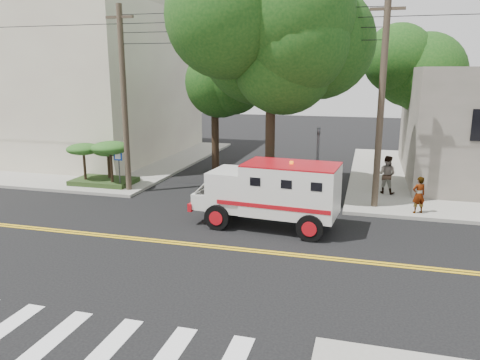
% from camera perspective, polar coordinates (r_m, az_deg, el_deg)
% --- Properties ---
extents(ground, '(100.00, 100.00, 0.00)m').
position_cam_1_polar(ground, '(16.73, -6.19, -7.79)').
color(ground, black).
rests_on(ground, ground).
extents(sidewalk_nw, '(17.00, 17.00, 0.15)m').
position_cam_1_polar(sidewalk_nw, '(34.54, -18.97, 2.61)').
color(sidewalk_nw, gray).
rests_on(sidewalk_nw, ground).
extents(building_left, '(16.00, 14.00, 10.00)m').
position_cam_1_polar(building_left, '(36.42, -20.88, 11.03)').
color(building_left, '#BAAB98').
rests_on(building_left, sidewalk_nw).
extents(utility_pole_left, '(0.28, 0.28, 9.00)m').
position_cam_1_polar(utility_pole_left, '(23.53, -13.93, 9.21)').
color(utility_pole_left, '#382D23').
rests_on(utility_pole_left, ground).
extents(utility_pole_right, '(0.28, 0.28, 9.00)m').
position_cam_1_polar(utility_pole_right, '(20.76, 16.81, 8.57)').
color(utility_pole_right, '#382D23').
rests_on(utility_pole_right, ground).
extents(tree_main, '(6.08, 5.70, 9.85)m').
position_cam_1_polar(tree_main, '(21.11, 4.91, 16.47)').
color(tree_main, black).
rests_on(tree_main, ground).
extents(tree_left, '(4.48, 4.20, 7.70)m').
position_cam_1_polar(tree_left, '(27.64, -2.63, 12.65)').
color(tree_left, black).
rests_on(tree_left, ground).
extents(tree_right, '(4.80, 4.50, 8.20)m').
position_cam_1_polar(tree_right, '(30.42, 21.60, 12.50)').
color(tree_right, black).
rests_on(tree_right, ground).
extents(traffic_signal, '(0.15, 0.18, 3.60)m').
position_cam_1_polar(traffic_signal, '(20.55, 9.44, 2.50)').
color(traffic_signal, '#3F3F42').
rests_on(traffic_signal, ground).
extents(accessibility_sign, '(0.45, 0.10, 2.02)m').
position_cam_1_polar(accessibility_sign, '(24.36, -14.56, 1.85)').
color(accessibility_sign, '#3F3F42').
rests_on(accessibility_sign, ground).
extents(palm_planter, '(3.52, 2.63, 2.36)m').
position_cam_1_polar(palm_planter, '(25.32, -16.53, 2.79)').
color(palm_planter, '#1E3314').
rests_on(palm_planter, sidewalk_nw).
extents(armored_truck, '(5.81, 2.69, 2.57)m').
position_cam_1_polar(armored_truck, '(18.02, 3.95, -1.32)').
color(armored_truck, silver).
rests_on(armored_truck, ground).
extents(pedestrian_a, '(0.68, 0.58, 1.56)m').
position_cam_1_polar(pedestrian_a, '(20.84, 20.96, -1.70)').
color(pedestrian_a, gray).
rests_on(pedestrian_a, sidewalk_ne).
extents(pedestrian_b, '(1.07, 0.94, 1.85)m').
position_cam_1_polar(pedestrian_b, '(23.69, 17.43, 0.64)').
color(pedestrian_b, gray).
rests_on(pedestrian_b, sidewalk_ne).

